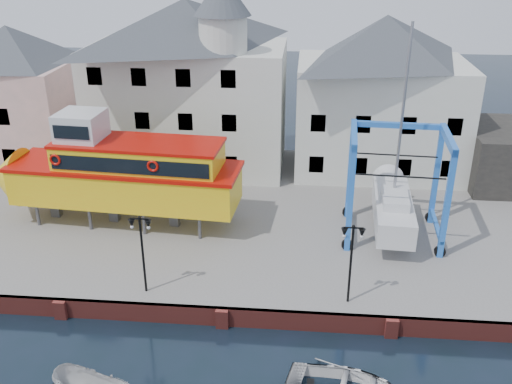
{
  "coord_description": "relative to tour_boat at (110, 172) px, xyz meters",
  "views": [
    {
      "loc": [
        3.61,
        -22.09,
        17.38
      ],
      "look_at": [
        1.0,
        7.0,
        4.0
      ],
      "focal_mm": 40.0,
      "sensor_mm": 36.0,
      "label": 1
    }
  ],
  "objects": [
    {
      "name": "building_white_right",
      "position": [
        16.92,
        10.46,
        2.35
      ],
      "size": [
        12.0,
        8.0,
        11.2
      ],
      "color": "silver",
      "rests_on": "hardstanding"
    },
    {
      "name": "ground",
      "position": [
        7.92,
        -8.54,
        -4.25
      ],
      "size": [
        140.0,
        140.0,
        0.0
      ],
      "primitive_type": "plane",
      "color": "black",
      "rests_on": "ground"
    },
    {
      "name": "lamp_post_left",
      "position": [
        3.92,
        -7.34,
        -0.07
      ],
      "size": [
        1.12,
        0.32,
        4.2
      ],
      "color": "black",
      "rests_on": "hardstanding"
    },
    {
      "name": "building_white_main",
      "position": [
        3.05,
        9.85,
        3.1
      ],
      "size": [
        14.0,
        8.3,
        14.0
      ],
      "color": "silver",
      "rests_on": "hardstanding"
    },
    {
      "name": "tour_boat",
      "position": [
        0.0,
        0.0,
        0.0
      ],
      "size": [
        16.05,
        4.96,
        6.89
      ],
      "rotation": [
        0.0,
        0.0,
        -0.08
      ],
      "color": "#59595E",
      "rests_on": "hardstanding"
    },
    {
      "name": "hardstanding",
      "position": [
        7.92,
        2.46,
        -3.75
      ],
      "size": [
        44.0,
        22.0,
        1.0
      ],
      "primitive_type": "cube",
      "color": "slate",
      "rests_on": "ground"
    },
    {
      "name": "travel_lift",
      "position": [
        16.84,
        0.33,
        -1.2
      ],
      "size": [
        5.95,
        8.19,
        12.21
      ],
      "rotation": [
        0.0,
        0.0,
        -0.06
      ],
      "color": "blue",
      "rests_on": "hardstanding"
    },
    {
      "name": "quay_wall",
      "position": [
        7.92,
        -8.43,
        -3.75
      ],
      "size": [
        44.0,
        0.47,
        1.0
      ],
      "color": "maroon",
      "rests_on": "ground"
    },
    {
      "name": "building_pink",
      "position": [
        -10.08,
        9.46,
        1.9
      ],
      "size": [
        8.0,
        7.0,
        10.3
      ],
      "color": "#BF9A94",
      "rests_on": "hardstanding"
    },
    {
      "name": "lamp_post_right",
      "position": [
        13.92,
        -7.34,
        -0.07
      ],
      "size": [
        1.12,
        0.32,
        4.2
      ],
      "color": "black",
      "rests_on": "hardstanding"
    }
  ]
}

